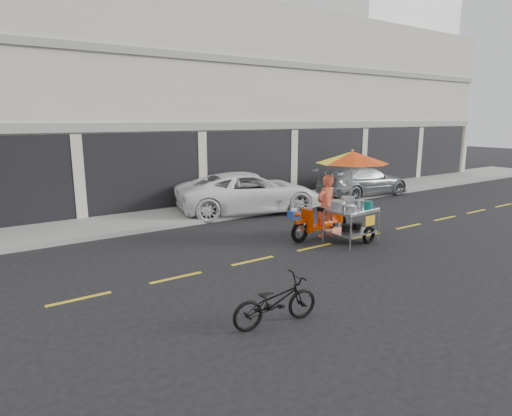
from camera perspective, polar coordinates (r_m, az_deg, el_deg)
ground at (r=11.63m, az=7.83°, el=-5.20°), size 90.00×90.00×0.00m
sidewalk at (r=15.98m, az=-5.44°, el=-0.17°), size 45.00×3.00×0.15m
shophouse_block at (r=21.47m, az=-5.64°, el=14.06°), size 36.00×8.11×10.40m
centerline at (r=11.63m, az=7.83°, el=-5.18°), size 42.00×0.10×0.01m
white_pickup at (r=15.68m, az=-0.91°, el=2.11°), size 5.72×3.61×1.47m
silver_pickup at (r=19.65m, az=14.06°, el=3.51°), size 4.59×1.96×1.32m
near_bicycle at (r=7.27m, az=2.61°, el=-12.32°), size 1.62×0.73×0.82m
food_vendor_rig at (r=12.11m, az=11.38°, el=3.22°), size 2.65×2.09×2.58m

